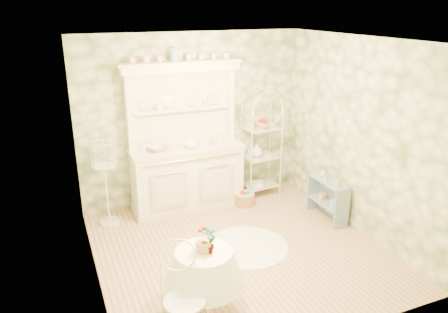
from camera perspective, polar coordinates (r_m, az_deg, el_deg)
name	(u,v)px	position (r m, az deg, el deg)	size (l,w,h in m)	color
floor	(239,250)	(5.92, 1.91, -12.06)	(3.60, 3.60, 0.00)	tan
ceiling	(241,40)	(5.07, 2.26, 14.97)	(3.60, 3.60, 0.00)	white
wall_left	(88,175)	(4.91, -17.38, -2.27)	(3.60, 3.60, 0.00)	beige
wall_right	(359,137)	(6.28, 17.17, 2.43)	(3.60, 3.60, 0.00)	beige
wall_back	(192,120)	(6.95, -4.16, 4.83)	(3.60, 3.60, 0.00)	beige
wall_front	(327,216)	(3.91, 13.25, -7.54)	(3.60, 3.60, 0.00)	beige
kitchen_dresser	(186,138)	(6.69, -4.97, 2.41)	(1.87, 0.61, 2.29)	white
bakers_rack	(261,140)	(7.26, 4.89, 2.13)	(0.59, 0.42, 1.89)	white
side_shelf	(327,199)	(6.77, 13.34, -5.45)	(0.27, 0.72, 0.62)	#758DA1
round_table	(204,282)	(4.73, -2.59, -16.10)	(0.63, 0.63, 0.69)	white
cafe_chair	(185,307)	(4.36, -5.17, -19.00)	(0.35, 0.35, 0.77)	white
birdcage_stand	(105,175)	(6.48, -15.27, -2.31)	(0.36, 0.36, 1.54)	white
floor_basket	(245,197)	(7.10, 2.71, -5.31)	(0.39, 0.39, 0.25)	#977146
lace_rug	(247,246)	(5.99, 2.98, -11.65)	(1.11, 1.11, 0.01)	white
bowl_floral	(158,150)	(6.60, -8.63, 0.86)	(0.32, 0.32, 0.08)	white
bowl_white	(192,147)	(6.66, -4.19, 1.20)	(0.23, 0.23, 0.07)	white
cup_left	(159,108)	(6.63, -8.48, 6.26)	(0.11, 0.11, 0.09)	white
cup_right	(205,104)	(6.84, -2.44, 6.86)	(0.09, 0.09, 0.09)	white
potted_geranium	(209,241)	(4.43, -1.93, -10.97)	(0.15, 0.10, 0.29)	#3F7238
bottle_amber	(338,182)	(6.44, 14.72, -3.25)	(0.06, 0.06, 0.16)	#B79047
bottle_blue	(326,179)	(6.60, 13.14, -2.83)	(0.05, 0.05, 0.11)	#7E9FB9
bottle_glass	(323,174)	(6.77, 12.77, -2.26)	(0.08, 0.08, 0.11)	silver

